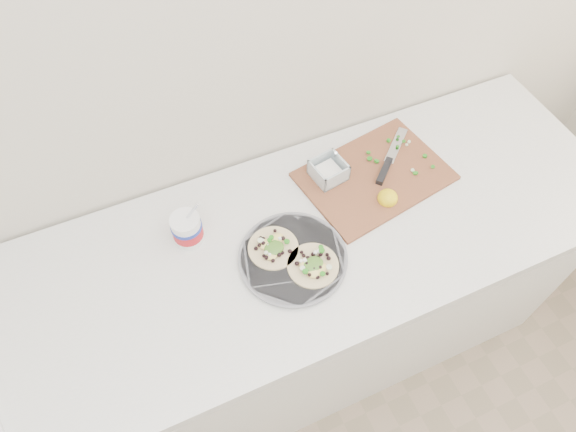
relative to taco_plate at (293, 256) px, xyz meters
name	(u,v)px	position (x,y,z in m)	size (l,w,h in m)	color
counter	(232,329)	(-0.20, 0.07, -0.47)	(2.44, 0.66, 0.90)	silver
taco_plate	(293,256)	(0.00, 0.00, 0.00)	(0.30, 0.30, 0.04)	slate
tub	(188,227)	(-0.23, 0.18, 0.05)	(0.08, 0.08, 0.19)	white
cutboard	(371,173)	(0.34, 0.17, 0.00)	(0.47, 0.36, 0.07)	brown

